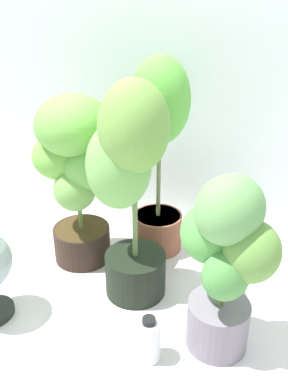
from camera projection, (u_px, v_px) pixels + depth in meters
The scene contains 7 objects.
ground_plane at pixel (136, 318), 1.63m from camera, with size 8.00×8.00×0.00m, color silver.
mylar_back_wall at pixel (181, 31), 1.93m from camera, with size 3.20×0.01×2.00m, color silver.
potted_plant_center at pixel (129, 177), 1.56m from camera, with size 0.38×0.35×0.91m.
potted_plant_front_right at pixel (226, 258), 1.34m from camera, with size 0.40×0.32×0.68m.
potted_plant_back_left at pixel (75, 165), 1.79m from camera, with size 0.47×0.41×0.80m.
potted_plant_back_center at pixel (156, 140), 1.84m from camera, with size 0.37×0.34×0.94m.
nutrient_bottle at pixel (149, 340), 1.42m from camera, with size 0.08×0.08×0.18m.
Camera 1 is at (0.33, -1.19, 1.18)m, focal length 38.20 mm.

